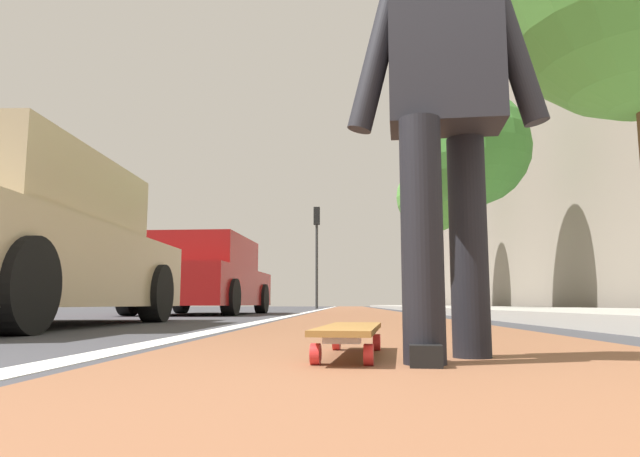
# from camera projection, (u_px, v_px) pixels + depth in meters

# --- Properties ---
(ground_plane) EXTENTS (80.00, 80.00, 0.00)m
(ground_plane) POSITION_uv_depth(u_px,v_px,m) (361.00, 315.00, 10.61)
(ground_plane) COLOR #38383D
(bike_lane_paint) EXTENTS (56.00, 2.15, 0.00)m
(bike_lane_paint) POSITION_uv_depth(u_px,v_px,m) (354.00, 309.00, 24.47)
(bike_lane_paint) COLOR brown
(bike_lane_paint) RESTS_ON ground
(lane_stripe_white) EXTENTS (52.00, 0.16, 0.01)m
(lane_stripe_white) POSITION_uv_depth(u_px,v_px,m) (321.00, 310.00, 20.57)
(lane_stripe_white) COLOR silver
(lane_stripe_white) RESTS_ON ground
(sidewalk_curb) EXTENTS (52.00, 3.20, 0.13)m
(sidewalk_curb) POSITION_uv_depth(u_px,v_px,m) (451.00, 308.00, 18.40)
(sidewalk_curb) COLOR #9E9B93
(sidewalk_curb) RESTS_ON ground
(building_facade) EXTENTS (40.00, 1.20, 8.10)m
(building_facade) POSITION_uv_depth(u_px,v_px,m) (496.00, 207.00, 22.76)
(building_facade) COLOR gray
(building_facade) RESTS_ON ground
(skateboard) EXTENTS (0.85, 0.28, 0.11)m
(skateboard) POSITION_uv_depth(u_px,v_px,m) (350.00, 332.00, 2.12)
(skateboard) COLOR red
(skateboard) RESTS_ON ground
(skater_person) EXTENTS (0.45, 0.72, 1.64)m
(skater_person) POSITION_uv_depth(u_px,v_px,m) (444.00, 98.00, 2.06)
(skater_person) COLOR black
(skater_person) RESTS_ON ground
(parked_car_near) EXTENTS (4.33, 1.89, 1.47)m
(parked_car_near) POSITION_uv_depth(u_px,v_px,m) (15.00, 245.00, 4.94)
(parked_car_near) COLOR tan
(parked_car_near) RESTS_ON ground
(parked_car_mid) EXTENTS (4.51, 2.13, 1.47)m
(parked_car_mid) POSITION_uv_depth(u_px,v_px,m) (203.00, 278.00, 11.04)
(parked_car_mid) COLOR maroon
(parked_car_mid) RESTS_ON ground
(traffic_light) EXTENTS (0.33, 0.28, 4.56)m
(traffic_light) POSITION_uv_depth(u_px,v_px,m) (317.00, 238.00, 25.65)
(traffic_light) COLOR #2D2D2D
(traffic_light) RESTS_ON ground
(street_tree_mid) EXTENTS (2.72, 2.72, 5.19)m
(street_tree_mid) POSITION_uv_depth(u_px,v_px,m) (472.00, 149.00, 13.38)
(street_tree_mid) COLOR brown
(street_tree_mid) RESTS_ON ground
(street_tree_far) EXTENTS (2.44, 2.44, 5.09)m
(street_tree_far) POSITION_uv_depth(u_px,v_px,m) (432.00, 198.00, 19.70)
(street_tree_far) COLOR brown
(street_tree_far) RESTS_ON ground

